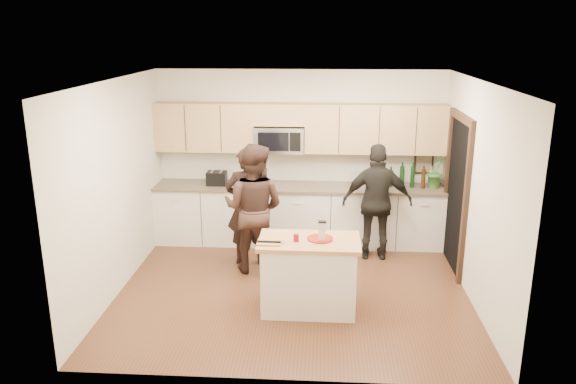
# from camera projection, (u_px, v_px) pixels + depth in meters

# --- Properties ---
(floor) EXTENTS (4.50, 4.50, 0.00)m
(floor) POSITION_uv_depth(u_px,v_px,m) (293.00, 289.00, 7.39)
(floor) COLOR #57301D
(floor) RESTS_ON ground
(room_shell) EXTENTS (4.52, 4.02, 2.71)m
(room_shell) POSITION_uv_depth(u_px,v_px,m) (293.00, 161.00, 6.90)
(room_shell) COLOR beige
(room_shell) RESTS_ON ground
(back_cabinetry) EXTENTS (4.50, 0.66, 0.94)m
(back_cabinetry) POSITION_uv_depth(u_px,v_px,m) (299.00, 214.00, 8.88)
(back_cabinetry) COLOR silver
(back_cabinetry) RESTS_ON ground
(upper_cabinetry) EXTENTS (4.50, 0.33, 0.75)m
(upper_cabinetry) POSITION_uv_depth(u_px,v_px,m) (302.00, 127.00, 8.63)
(upper_cabinetry) COLOR tan
(upper_cabinetry) RESTS_ON ground
(microwave) EXTENTS (0.76, 0.41, 0.40)m
(microwave) POSITION_uv_depth(u_px,v_px,m) (280.00, 139.00, 8.67)
(microwave) COLOR silver
(microwave) RESTS_ON ground
(doorway) EXTENTS (0.06, 1.25, 2.20)m
(doorway) POSITION_uv_depth(u_px,v_px,m) (457.00, 189.00, 7.79)
(doorway) COLOR black
(doorway) RESTS_ON ground
(framed_picture) EXTENTS (0.30, 0.03, 0.38)m
(framed_picture) POSITION_uv_depth(u_px,v_px,m) (424.00, 162.00, 8.81)
(framed_picture) COLOR black
(framed_picture) RESTS_ON ground
(dish_towel) EXTENTS (0.34, 0.60, 0.48)m
(dish_towel) POSITION_uv_depth(u_px,v_px,m) (237.00, 197.00, 8.66)
(dish_towel) COLOR white
(dish_towel) RESTS_ON ground
(island) EXTENTS (1.21, 0.71, 0.90)m
(island) POSITION_uv_depth(u_px,v_px,m) (309.00, 275.00, 6.73)
(island) COLOR silver
(island) RESTS_ON ground
(red_plate) EXTENTS (0.31, 0.31, 0.02)m
(red_plate) POSITION_uv_depth(u_px,v_px,m) (320.00, 239.00, 6.63)
(red_plate) COLOR maroon
(red_plate) RESTS_ON island
(box_grater) EXTENTS (0.09, 0.06, 0.24)m
(box_grater) POSITION_uv_depth(u_px,v_px,m) (322.00, 231.00, 6.51)
(box_grater) COLOR silver
(box_grater) RESTS_ON red_plate
(drink_glass) EXTENTS (0.06, 0.06, 0.09)m
(drink_glass) POSITION_uv_depth(u_px,v_px,m) (296.00, 238.00, 6.55)
(drink_glass) COLOR maroon
(drink_glass) RESTS_ON island
(cutting_board) EXTENTS (0.28, 0.21, 0.02)m
(cutting_board) POSITION_uv_depth(u_px,v_px,m) (269.00, 242.00, 6.50)
(cutting_board) COLOR #B97D4D
(cutting_board) RESTS_ON island
(tongs) EXTENTS (0.27, 0.03, 0.02)m
(tongs) POSITION_uv_depth(u_px,v_px,m) (269.00, 242.00, 6.47)
(tongs) COLOR black
(tongs) RESTS_ON cutting_board
(knife) EXTENTS (0.19, 0.02, 0.01)m
(knife) POSITION_uv_depth(u_px,v_px,m) (279.00, 242.00, 6.48)
(knife) COLOR silver
(knife) RESTS_ON cutting_board
(toaster) EXTENTS (0.30, 0.23, 0.21)m
(toaster) POSITION_uv_depth(u_px,v_px,m) (217.00, 178.00, 8.77)
(toaster) COLOR black
(toaster) RESTS_ON back_cabinetry
(bottle_cluster) EXTENTS (0.71, 0.29, 0.41)m
(bottle_cluster) POSITION_uv_depth(u_px,v_px,m) (409.00, 176.00, 8.60)
(bottle_cluster) COLOR black
(bottle_cluster) RESTS_ON back_cabinetry
(orchid) EXTENTS (0.37, 0.35, 0.52)m
(orchid) POSITION_uv_depth(u_px,v_px,m) (436.00, 171.00, 8.58)
(orchid) COLOR #3F7A31
(orchid) RESTS_ON back_cabinetry
(woman_left) EXTENTS (0.65, 0.44, 1.72)m
(woman_left) POSITION_uv_depth(u_px,v_px,m) (248.00, 206.00, 7.99)
(woman_left) COLOR black
(woman_left) RESTS_ON ground
(woman_center) EXTENTS (1.02, 0.88, 1.82)m
(woman_center) POSITION_uv_depth(u_px,v_px,m) (254.00, 209.00, 7.73)
(woman_center) COLOR #311F18
(woman_center) RESTS_ON ground
(woman_right) EXTENTS (1.01, 0.42, 1.73)m
(woman_right) POSITION_uv_depth(u_px,v_px,m) (377.00, 202.00, 8.16)
(woman_right) COLOR black
(woman_right) RESTS_ON ground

